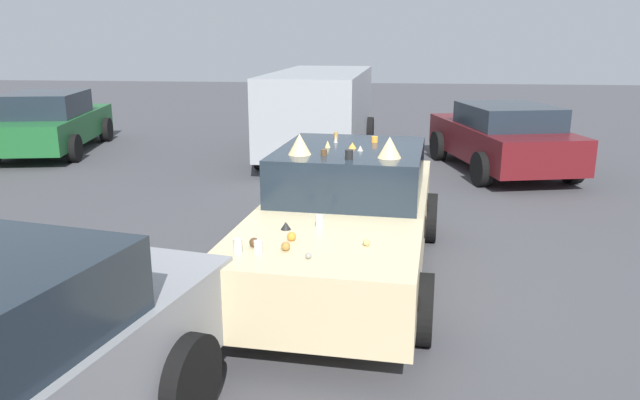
{
  "coord_description": "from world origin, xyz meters",
  "views": [
    {
      "loc": [
        -6.62,
        -0.42,
        2.69
      ],
      "look_at": [
        0.0,
        0.3,
        0.9
      ],
      "focal_mm": 34.31,
      "sensor_mm": 36.0,
      "label": 1
    }
  ],
  "objects_px": {
    "art_car_decorated": "(347,214)",
    "parked_sedan_row_back_far": "(51,122)",
    "parked_sedan_far_right": "(502,137)",
    "parked_van_far_left": "(320,108)"
  },
  "relations": [
    {
      "from": "art_car_decorated",
      "to": "parked_van_far_left",
      "type": "height_order",
      "value": "parked_van_far_left"
    },
    {
      "from": "art_car_decorated",
      "to": "parked_sedan_row_back_far",
      "type": "relative_size",
      "value": 1.03
    },
    {
      "from": "parked_sedan_row_back_far",
      "to": "parked_sedan_far_right",
      "type": "distance_m",
      "value": 10.31
    },
    {
      "from": "parked_van_far_left",
      "to": "parked_sedan_row_back_far",
      "type": "distance_m",
      "value": 6.42
    },
    {
      "from": "parked_sedan_row_back_far",
      "to": "parked_sedan_far_right",
      "type": "relative_size",
      "value": 1.08
    },
    {
      "from": "art_car_decorated",
      "to": "parked_sedan_row_back_far",
      "type": "distance_m",
      "value": 10.25
    },
    {
      "from": "parked_van_far_left",
      "to": "parked_sedan_far_right",
      "type": "height_order",
      "value": "parked_van_far_left"
    },
    {
      "from": "parked_van_far_left",
      "to": "parked_sedan_row_back_far",
      "type": "relative_size",
      "value": 1.14
    },
    {
      "from": "parked_sedan_row_back_far",
      "to": "parked_van_far_left",
      "type": "bearing_deg",
      "value": -99.29
    },
    {
      "from": "art_car_decorated",
      "to": "parked_sedan_row_back_far",
      "type": "xyz_separation_m",
      "value": [
        7.0,
        7.49,
        -0.01
      ]
    }
  ]
}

